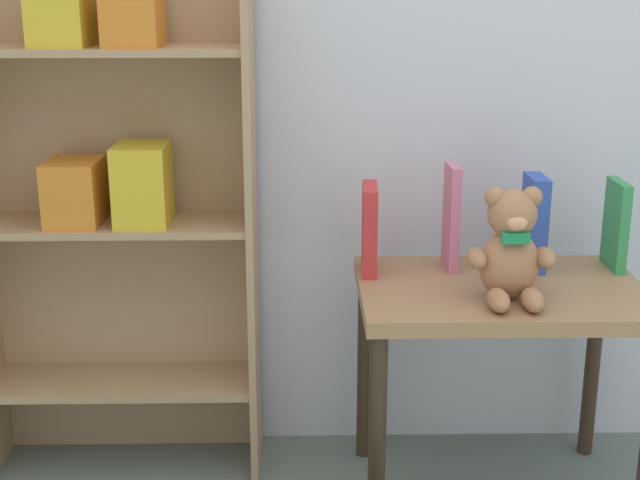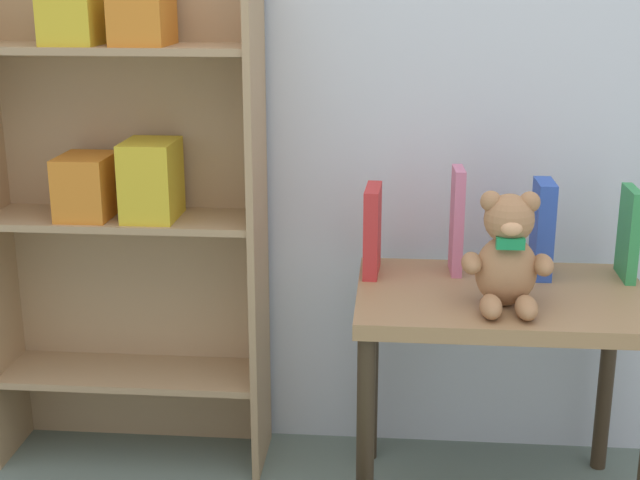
# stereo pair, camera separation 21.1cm
# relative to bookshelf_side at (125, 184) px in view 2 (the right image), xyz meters

# --- Properties ---
(bookshelf_side) EXTENTS (0.71, 0.24, 1.34)m
(bookshelf_side) POSITION_rel_bookshelf_side_xyz_m (0.00, 0.00, 0.00)
(bookshelf_side) COLOR tan
(bookshelf_side) RESTS_ON ground_plane
(display_table) EXTENTS (0.67, 0.47, 0.56)m
(display_table) POSITION_rel_bookshelf_side_xyz_m (0.94, -0.20, -0.27)
(display_table) COLOR #9E754C
(display_table) RESTS_ON ground_plane
(teddy_bear) EXTENTS (0.20, 0.18, 0.26)m
(teddy_bear) POSITION_rel_bookshelf_side_xyz_m (0.94, -0.30, -0.07)
(teddy_bear) COLOR #A8754C
(teddy_bear) RESTS_ON display_table
(book_standing_red) EXTENTS (0.04, 0.15, 0.22)m
(book_standing_red) POSITION_rel_bookshelf_side_xyz_m (0.64, -0.09, -0.08)
(book_standing_red) COLOR red
(book_standing_red) RESTS_ON display_table
(book_standing_pink) EXTENTS (0.03, 0.10, 0.26)m
(book_standing_pink) POSITION_rel_bookshelf_side_xyz_m (0.84, -0.07, -0.06)
(book_standing_pink) COLOR #D17093
(book_standing_pink) RESTS_ON display_table
(book_standing_blue) EXTENTS (0.04, 0.12, 0.23)m
(book_standing_blue) POSITION_rel_bookshelf_side_xyz_m (1.05, -0.07, -0.07)
(book_standing_blue) COLOR #2D51B7
(book_standing_blue) RESTS_ON display_table
(book_standing_green) EXTENTS (0.03, 0.13, 0.22)m
(book_standing_green) POSITION_rel_bookshelf_side_xyz_m (1.25, -0.07, -0.08)
(book_standing_green) COLOR #33934C
(book_standing_green) RESTS_ON display_table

